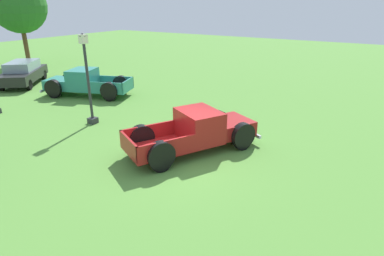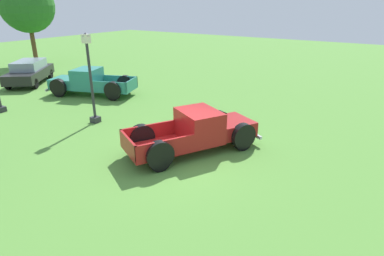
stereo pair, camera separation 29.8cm
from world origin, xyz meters
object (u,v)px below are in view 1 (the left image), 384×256
Objects in this scene: oak_tree_west at (19,6)px; pickup_truck_behind_left at (82,83)px; sedan_distant_a at (23,73)px; lamp_post_near at (88,78)px; pickup_truck_foreground at (200,131)px.

pickup_truck_behind_left is at bearing -109.64° from oak_tree_west.
lamp_post_near reaches higher than sedan_distant_a.
lamp_post_near is (-2.98, -4.02, 1.33)m from pickup_truck_behind_left.
pickup_truck_foreground is at bearing -88.30° from lamp_post_near.
lamp_post_near is at bearing 91.70° from pickup_truck_foreground.
oak_tree_west reaches higher than pickup_truck_behind_left.
oak_tree_west reaches higher than lamp_post_near.
sedan_distant_a is 9.96m from lamp_post_near.
pickup_truck_foreground is 5.67m from lamp_post_near.
pickup_truck_foreground is 0.97× the size of pickup_truck_behind_left.
lamp_post_near is 17.22m from oak_tree_west.
lamp_post_near is at bearing -126.58° from pickup_truck_behind_left.
pickup_truck_behind_left reaches higher than pickup_truck_foreground.
pickup_truck_behind_left is 0.76× the size of oak_tree_west.
pickup_truck_foreground reaches higher than sedan_distant_a.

